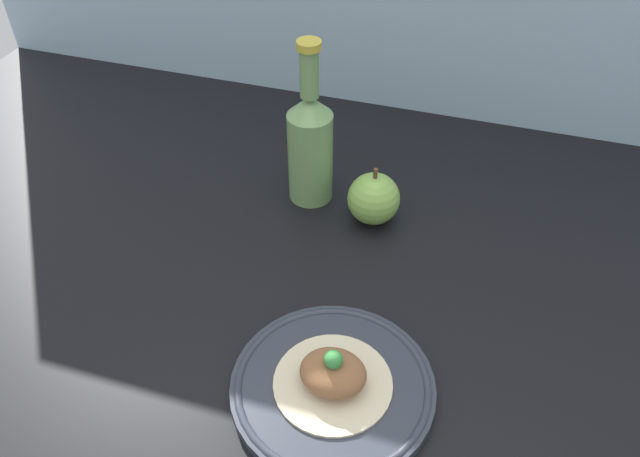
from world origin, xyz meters
TOP-DOWN VIEW (x-y plane):
  - ground_plane at (0.00, 0.00)cm, footprint 180.00×110.00cm
  - plate at (8.93, -17.08)cm, footprint 25.51×25.51cm
  - plated_food at (8.93, -17.08)cm, footprint 14.80×14.80cm
  - cider_bottle at (-5.80, 19.42)cm, footprint 7.39×7.39cm
  - apple at (5.77, 16.50)cm, footprint 8.50×8.50cm

SIDE VIEW (x-z plane):
  - ground_plane at x=0.00cm, z-range -4.00..0.00cm
  - plate at x=8.93cm, z-range 0.06..1.99cm
  - plated_food at x=8.93cm, z-range 0.39..6.59cm
  - apple at x=5.77cm, z-range -0.81..9.32cm
  - cider_bottle at x=-5.80cm, z-range -3.38..24.65cm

